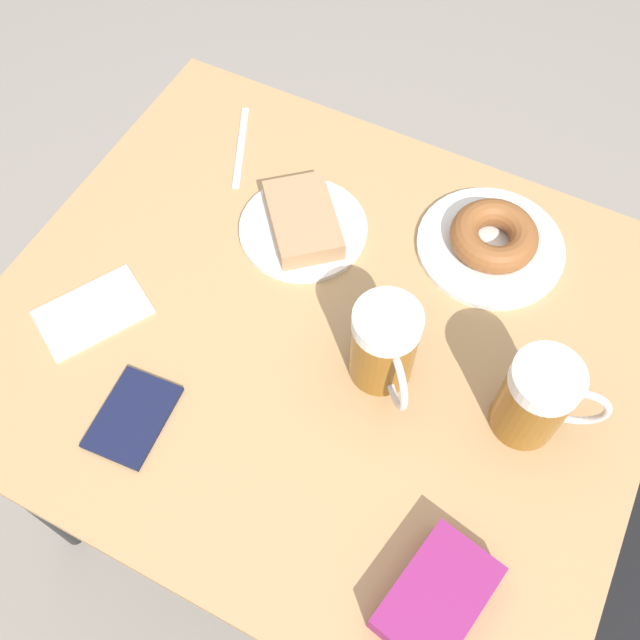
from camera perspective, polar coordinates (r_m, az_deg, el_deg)
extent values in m
plane|color=gray|center=(1.70, 0.00, -12.76)|extent=(8.00, 8.00, 0.00)
cube|color=tan|center=(1.04, 0.00, -0.97)|extent=(0.80, 0.94, 0.03)
cylinder|color=black|center=(1.65, -7.73, 8.62)|extent=(0.04, 0.04, 0.70)
cylinder|color=black|center=(1.44, -22.95, -12.49)|extent=(0.04, 0.04, 0.70)
cylinder|color=black|center=(1.52, 21.07, -3.38)|extent=(0.04, 0.04, 0.70)
cylinder|color=black|center=(1.55, 20.24, -13.99)|extent=(0.03, 0.03, 0.43)
cylinder|color=white|center=(1.12, -1.35, 7.32)|extent=(0.20, 0.20, 0.01)
cube|color=tan|center=(1.10, -1.37, 8.03)|extent=(0.18, 0.17, 0.03)
cylinder|color=white|center=(1.13, 13.47, 5.75)|extent=(0.23, 0.23, 0.01)
torus|color=brown|center=(1.11, 13.75, 6.55)|extent=(0.13, 0.13, 0.04)
cylinder|color=#8C5619|center=(0.95, 16.62, -6.34)|extent=(0.09, 0.09, 0.12)
cylinder|color=white|center=(0.89, 17.75, -4.48)|extent=(0.09, 0.09, 0.02)
torus|color=silver|center=(0.95, 19.69, -6.56)|extent=(0.03, 0.09, 0.09)
cylinder|color=#8C5619|center=(0.95, 5.08, -2.27)|extent=(0.09, 0.09, 0.12)
cylinder|color=white|center=(0.89, 5.43, -0.14)|extent=(0.09, 0.09, 0.02)
torus|color=silver|center=(0.92, 6.00, -4.55)|extent=(0.07, 0.07, 0.09)
cube|color=white|center=(1.09, -17.71, 0.61)|extent=(0.18, 0.16, 0.00)
cube|color=silver|center=(1.24, -6.35, 13.61)|extent=(0.17, 0.09, 0.00)
cube|color=#141938|center=(0.99, -14.75, -7.51)|extent=(0.13, 0.10, 0.01)
cube|color=#8C2366|center=(0.89, 9.35, -21.07)|extent=(0.16, 0.12, 0.04)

